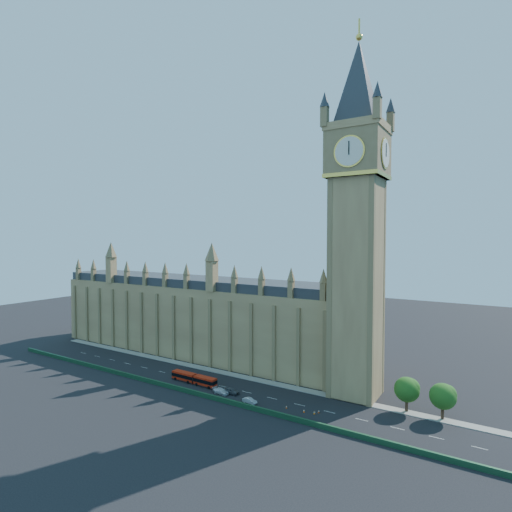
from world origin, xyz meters
The scene contains 15 objects.
ground centered at (0.00, 0.00, 0.00)m, with size 400.00×400.00×0.00m, color black.
palace_westminster centered at (-25.00, 22.00, 13.86)m, with size 120.00×20.00×28.00m.
elizabeth_tower centered at (38.00, 13.99, 54.56)m, with size 20.59×20.59×105.00m.
bridge_parapet centered at (0.00, -9.00, 0.60)m, with size 160.00×0.60×1.20m, color #1E4C2D.
kerb_north centered at (0.00, 9.50, 0.08)m, with size 160.00×3.00×0.16m, color gray.
tree_east_near centered at (52.22, 10.08, 5.64)m, with size 6.00×6.00×8.50m.
tree_east_far centered at (60.22, 10.08, 5.64)m, with size 6.00×6.00×8.50m.
red_bus centered at (-4.77, -2.47, 1.40)m, with size 15.71×2.77×2.66m.
car_grey centered at (9.08, -3.20, 0.79)m, with size 1.87×4.65×1.59m, color #43464B.
car_silver centered at (16.65, -5.81, 0.66)m, with size 1.39×3.98×1.31m, color #B5B9BE.
car_white centered at (6.59, -4.64, 0.72)m, with size 2.02×4.98×1.44m, color silver.
cone_a centered at (26.16, -3.66, 0.31)m, with size 0.42×0.42×0.62m.
cone_b centered at (30.83, -3.48, 0.35)m, with size 0.46×0.46×0.70m.
cone_c centered at (33.38, -3.05, 0.37)m, with size 0.53×0.53×0.75m.
cone_d centered at (34.00, -1.88, 0.33)m, with size 0.53×0.53×0.67m.
Camera 1 is at (70.73, -90.67, 42.15)m, focal length 28.00 mm.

